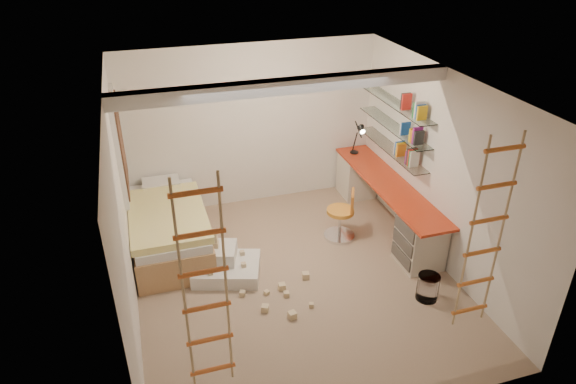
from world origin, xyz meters
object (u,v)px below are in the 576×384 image
object	(u,v)px
desk	(386,202)
swivel_chair	(341,221)
play_platform	(224,264)
bed	(169,228)

from	to	relation	value
desk	swivel_chair	distance (m)	0.78
play_platform	desk	bearing A→B (deg)	10.34
bed	desk	bearing A→B (deg)	-6.49
desk	play_platform	bearing A→B (deg)	-169.66
bed	swivel_chair	size ratio (longest dim) A/B	2.60
swivel_chair	bed	bearing A→B (deg)	168.90
bed	play_platform	bearing A→B (deg)	-53.53
desk	swivel_chair	world-z (taller)	swivel_chair
desk	play_platform	xyz separation A→B (m)	(-2.58, -0.47, -0.26)
swivel_chair	play_platform	size ratio (longest dim) A/B	0.76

